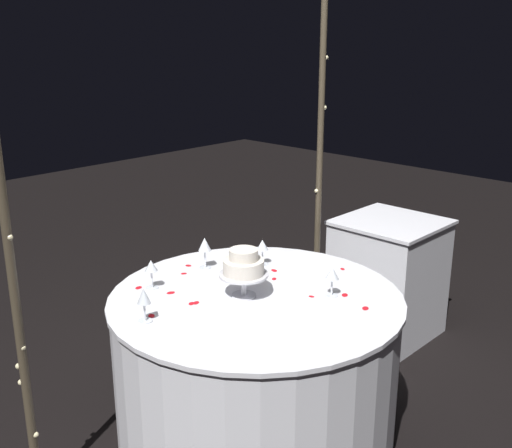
# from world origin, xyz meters

# --- Properties ---
(ground_plane) EXTENTS (12.00, 12.00, 0.00)m
(ground_plane) POSITION_xyz_m (0.00, 0.00, 0.00)
(ground_plane) COLOR black
(decorative_arch) EXTENTS (1.90, 0.06, 2.39)m
(decorative_arch) POSITION_xyz_m (-0.00, 0.38, 1.52)
(decorative_arch) COLOR #473D2D
(decorative_arch) RESTS_ON ground
(main_table) EXTENTS (1.32, 1.32, 0.73)m
(main_table) POSITION_xyz_m (0.00, 0.00, 0.36)
(main_table) COLOR white
(main_table) RESTS_ON ground
(side_table) EXTENTS (0.59, 0.59, 0.75)m
(side_table) POSITION_xyz_m (1.35, 0.14, 0.38)
(side_table) COLOR white
(side_table) RESTS_ON ground
(tiered_cake) EXTENTS (0.22, 0.22, 0.22)m
(tiered_cake) POSITION_xyz_m (-0.04, 0.04, 0.87)
(tiered_cake) COLOR silver
(tiered_cake) RESTS_ON main_table
(wine_glass_0) EXTENTS (0.06, 0.06, 0.16)m
(wine_glass_0) POSITION_xyz_m (0.07, 0.42, 0.84)
(wine_glass_0) COLOR silver
(wine_glass_0) RESTS_ON main_table
(wine_glass_1) EXTENTS (0.06, 0.06, 0.13)m
(wine_glass_1) POSITION_xyz_m (0.31, 0.25, 0.82)
(wine_glass_1) COLOR silver
(wine_glass_1) RESTS_ON main_table
(wine_glass_2) EXTENTS (0.06, 0.06, 0.15)m
(wine_glass_2) POSITION_xyz_m (-0.50, 0.15, 0.83)
(wine_glass_2) COLOR silver
(wine_glass_2) RESTS_ON main_table
(wine_glass_3) EXTENTS (0.06, 0.06, 0.14)m
(wine_glass_3) POSITION_xyz_m (0.23, -0.24, 0.83)
(wine_glass_3) COLOR silver
(wine_glass_3) RESTS_ON main_table
(wine_glass_4) EXTENTS (0.06, 0.06, 0.14)m
(wine_glass_4) POSITION_xyz_m (-0.27, 0.41, 0.83)
(wine_glass_4) COLOR silver
(wine_glass_4) RESTS_ON main_table
(rose_petal_0) EXTENTS (0.03, 0.02, 0.00)m
(rose_petal_0) POSITION_xyz_m (0.22, 0.35, 0.73)
(rose_petal_0) COLOR red
(rose_petal_0) RESTS_ON main_table
(rose_petal_1) EXTENTS (0.05, 0.04, 0.00)m
(rose_petal_1) POSITION_xyz_m (-0.24, 0.30, 0.73)
(rose_petal_1) COLOR red
(rose_petal_1) RESTS_ON main_table
(rose_petal_2) EXTENTS (0.04, 0.04, 0.00)m
(rose_petal_2) POSITION_xyz_m (-0.31, 0.45, 0.73)
(rose_petal_2) COLOR red
(rose_petal_2) RESTS_ON main_table
(rose_petal_3) EXTENTS (0.05, 0.04, 0.00)m
(rose_petal_3) POSITION_xyz_m (0.28, -0.28, 0.73)
(rose_petal_3) COLOR red
(rose_petal_3) RESTS_ON main_table
(rose_petal_4) EXTENTS (0.04, 0.03, 0.00)m
(rose_petal_4) POSITION_xyz_m (-0.05, 0.44, 0.73)
(rose_petal_4) COLOR red
(rose_petal_4) RESTS_ON main_table
(rose_petal_5) EXTENTS (0.04, 0.04, 0.00)m
(rose_petal_5) POSITION_xyz_m (-0.25, 0.14, 0.73)
(rose_petal_5) COLOR red
(rose_petal_5) RESTS_ON main_table
(rose_petal_6) EXTENTS (0.05, 0.04, 0.00)m
(rose_petal_6) POSITION_xyz_m (0.23, -0.43, 0.73)
(rose_petal_6) COLOR red
(rose_petal_6) RESTS_ON main_table
(rose_petal_7) EXTENTS (0.03, 0.04, 0.00)m
(rose_petal_7) POSITION_xyz_m (0.21, 0.19, 0.73)
(rose_petal_7) COLOR red
(rose_petal_7) RESTS_ON main_table
(rose_petal_8) EXTENTS (0.03, 0.03, 0.00)m
(rose_petal_8) POSITION_xyz_m (0.16, -0.19, 0.73)
(rose_petal_8) COLOR red
(rose_petal_8) RESTS_ON main_table
(rose_petal_9) EXTENTS (0.03, 0.04, 0.00)m
(rose_petal_9) POSITION_xyz_m (0.03, 0.50, 0.73)
(rose_petal_9) COLOR red
(rose_petal_9) RESTS_ON main_table
(rose_petal_10) EXTENTS (0.04, 0.03, 0.00)m
(rose_petal_10) POSITION_xyz_m (0.20, 0.07, 0.73)
(rose_petal_10) COLOR red
(rose_petal_10) RESTS_ON main_table
(rose_petal_11) EXTENTS (0.03, 0.04, 0.00)m
(rose_petal_11) POSITION_xyz_m (0.28, 0.14, 0.73)
(rose_petal_11) COLOR red
(rose_petal_11) RESTS_ON main_table
(rose_petal_12) EXTENTS (0.04, 0.04, 0.00)m
(rose_petal_12) POSITION_xyz_m (-0.23, 0.14, 0.73)
(rose_petal_12) COLOR red
(rose_petal_12) RESTS_ON main_table
(rose_petal_13) EXTENTS (0.03, 0.03, 0.00)m
(rose_petal_13) POSITION_xyz_m (0.53, -0.09, 0.73)
(rose_petal_13) COLOR red
(rose_petal_13) RESTS_ON main_table
(rose_petal_14) EXTENTS (0.04, 0.05, 0.00)m
(rose_petal_14) POSITION_xyz_m (-0.45, 0.17, 0.73)
(rose_petal_14) COLOR red
(rose_petal_14) RESTS_ON main_table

